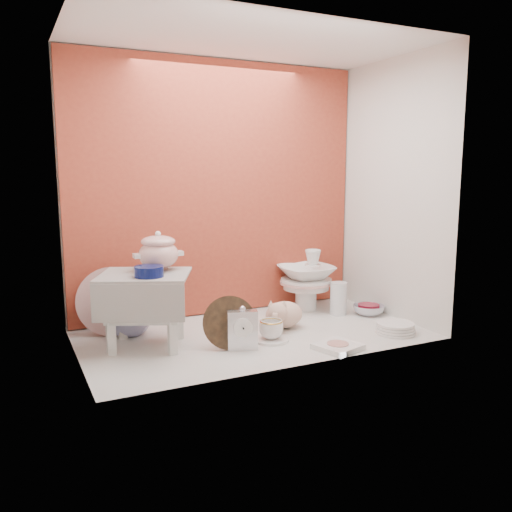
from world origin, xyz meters
The scene contains 17 objects.
ground centered at (0.00, 0.00, 0.00)m, with size 1.80×1.80×0.00m, color silver.
niche_shell centered at (0.00, 0.18, 0.93)m, with size 1.86×1.03×1.53m.
step_stool centered at (-0.56, 0.06, 0.18)m, with size 0.43×0.37×0.37m, color silver, non-canonical shape.
soup_tureen centered at (-0.48, 0.12, 0.47)m, with size 0.24×0.24×0.20m, color white, non-canonical shape.
cobalt_bowl centered at (-0.56, -0.02, 0.39)m, with size 0.14×0.14×0.05m, color #091149.
floral_platter centered at (-0.68, 0.35, 0.18)m, with size 0.37×0.13×0.35m, color silver, non-canonical shape.
blue_white_vase centered at (-0.60, 0.29, 0.13)m, with size 0.24×0.24×0.25m, color white.
lacquer_tray centered at (-0.20, -0.14, 0.13)m, with size 0.27×0.09×0.26m, color black, non-canonical shape.
mantel_clock centered at (-0.15, -0.19, 0.11)m, with size 0.15×0.05×0.21m, color silver.
plush_pig centered at (0.19, 0.02, 0.08)m, with size 0.28×0.19×0.16m, color #D4AB95.
teacup_saucer centered at (0.03, -0.13, 0.01)m, with size 0.18×0.18×0.01m, color white.
gold_rim_teacup centered at (0.03, -0.13, 0.06)m, with size 0.12×0.12×0.10m, color white.
lattice_dish centered at (0.27, -0.39, 0.01)m, with size 0.19×0.19×0.03m, color white.
dinner_plate_stack centered at (0.69, -0.31, 0.03)m, with size 0.21×0.21×0.06m, color white.
crystal_bowl centered at (0.79, 0.05, 0.03)m, with size 0.19×0.19×0.06m, color silver.
clear_glass_vase centered at (0.63, 0.14, 0.10)m, with size 0.10×0.10×0.20m, color silver.
porcelain_tower centered at (0.51, 0.32, 0.19)m, with size 0.33×0.33×0.38m, color white, non-canonical shape.
Camera 1 is at (-1.17, -2.47, 0.87)m, focal length 37.34 mm.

